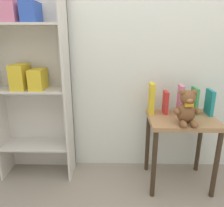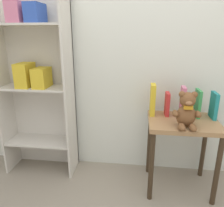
% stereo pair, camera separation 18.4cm
% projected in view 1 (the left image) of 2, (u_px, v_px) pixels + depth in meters
% --- Properties ---
extents(wall_back, '(4.80, 0.06, 2.50)m').
position_uv_depth(wall_back, '(141.00, 39.00, 1.93)').
color(wall_back, silver).
rests_on(wall_back, ground_plane).
extents(bookshelf_side, '(0.65, 0.28, 1.67)m').
position_uv_depth(bookshelf_side, '(32.00, 79.00, 1.90)').
color(bookshelf_side, beige).
rests_on(bookshelf_side, ground_plane).
extents(display_table, '(0.55, 0.43, 0.63)m').
position_uv_depth(display_table, '(181.00, 130.00, 1.85)').
color(display_table, '#9E754C').
rests_on(display_table, ground_plane).
extents(teddy_bear, '(0.21, 0.19, 0.27)m').
position_uv_depth(teddy_bear, '(187.00, 109.00, 1.66)').
color(teddy_bear, brown).
rests_on(teddy_bear, display_table).
extents(book_standing_yellow, '(0.04, 0.12, 0.27)m').
position_uv_depth(book_standing_yellow, '(151.00, 98.00, 1.88)').
color(book_standing_yellow, gold).
rests_on(book_standing_yellow, display_table).
extents(book_standing_red, '(0.03, 0.11, 0.20)m').
position_uv_depth(book_standing_red, '(165.00, 102.00, 1.89)').
color(book_standing_red, red).
rests_on(book_standing_red, display_table).
extents(book_standing_pink, '(0.04, 0.11, 0.25)m').
position_uv_depth(book_standing_pink, '(180.00, 100.00, 1.87)').
color(book_standing_pink, '#D17093').
rests_on(book_standing_pink, display_table).
extents(book_standing_green, '(0.03, 0.14, 0.23)m').
position_uv_depth(book_standing_green, '(194.00, 101.00, 1.88)').
color(book_standing_green, '#33934C').
rests_on(book_standing_green, display_table).
extents(book_standing_teal, '(0.03, 0.14, 0.22)m').
position_uv_depth(book_standing_teal, '(209.00, 102.00, 1.86)').
color(book_standing_teal, teal).
rests_on(book_standing_teal, display_table).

